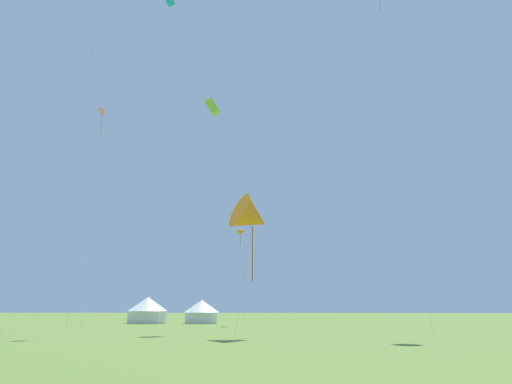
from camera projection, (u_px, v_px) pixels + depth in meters
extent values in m
cylinder|color=#A79518|center=(379.00, 2.00, 53.62)|extent=(0.05, 0.05, 2.47)
cylinder|color=#B2B2B7|center=(403.00, 143.00, 49.05)|extent=(2.43, 2.42, 34.21)
cube|color=#99DB2D|center=(213.00, 107.00, 52.59)|extent=(1.55, 0.92, 1.73)
cylinder|color=#B2B2B7|center=(202.00, 211.00, 49.12)|extent=(1.31, 2.42, 21.72)
ellipsoid|color=orange|center=(240.00, 232.00, 63.02)|extent=(1.45, 2.27, 0.68)
cylinder|color=#A75C11|center=(240.00, 241.00, 62.79)|extent=(0.05, 0.05, 1.35)
cylinder|color=#B2B2B7|center=(243.00, 277.00, 61.21)|extent=(0.72, 1.28, 10.93)
cube|color=#1EB7CC|center=(170.00, 1.00, 58.76)|extent=(0.99, 1.06, 1.37)
cylinder|color=#B2B2B7|center=(168.00, 151.00, 54.05)|extent=(1.19, 1.74, 35.59)
ellipsoid|color=pink|center=(102.00, 111.00, 63.01)|extent=(1.57, 2.51, 0.91)
cylinder|color=#A9627C|center=(101.00, 124.00, 62.64)|extent=(0.05, 0.05, 2.48)
cylinder|color=#B2B2B7|center=(93.00, 212.00, 59.53)|extent=(0.06, 1.60, 25.14)
cylinder|color=#B2B2B7|center=(85.00, 135.00, 46.48)|extent=(0.05, 1.56, 33.95)
cone|color=orange|center=(252.00, 217.00, 38.45)|extent=(4.11, 3.92, 3.42)
cylinder|color=#A75C11|center=(252.00, 254.00, 37.87)|extent=(0.09, 0.09, 3.94)
cylinder|color=#B2B2B7|center=(244.00, 275.00, 37.25)|extent=(1.18, 0.69, 8.49)
cube|color=white|center=(147.00, 317.00, 67.50)|extent=(4.10, 4.10, 1.54)
cone|color=white|center=(148.00, 304.00, 67.86)|extent=(5.13, 5.13, 1.79)
cube|color=white|center=(202.00, 318.00, 67.03)|extent=(3.64, 3.64, 1.36)
cone|color=white|center=(202.00, 306.00, 67.35)|extent=(4.55, 4.55, 1.59)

